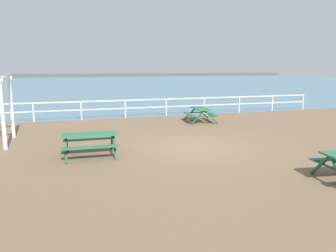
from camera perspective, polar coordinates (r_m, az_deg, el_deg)
The scene contains 6 objects.
ground_plane at distance 12.55m, azimuth 4.44°, elevation -3.95°, with size 30.00×24.00×0.20m, color brown.
sea_band at distance 64.27m, azimuth -13.33°, elevation 7.41°, with size 142.00×90.00×0.01m, color teal.
distant_shoreline at distance 107.18m, azimuth -15.01°, elevation 8.41°, with size 142.00×6.00×1.80m, color #4C4C47.
seaward_railing at distance 19.70m, azimuth -3.88°, elevation 3.84°, with size 23.07×0.07×1.08m.
picnic_table_near_right at distance 17.93m, azimuth 5.75°, elevation 2.58°, with size 1.72×1.96×0.80m.
picnic_table_far_left at distance 11.30m, azimuth -13.62°, elevation -2.26°, with size 1.84×1.59×0.80m.
Camera 1 is at (-4.53, -11.29, 3.00)m, focal length 34.51 mm.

